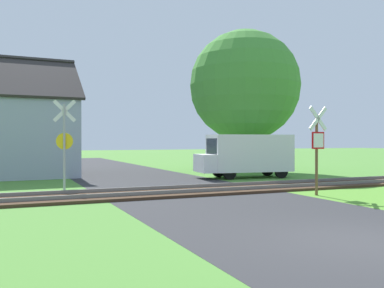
{
  "coord_description": "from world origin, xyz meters",
  "views": [
    {
      "loc": [
        -6.28,
        -5.98,
        1.94
      ],
      "look_at": [
        0.5,
        9.58,
        1.8
      ],
      "focal_mm": 40.0,
      "sensor_mm": 36.0,
      "label": 1
    }
  ],
  "objects_px": {
    "crossing_sign_far": "(64,139)",
    "house": "(3,135)",
    "stop_sign_near": "(317,145)",
    "tree_right": "(245,86)",
    "mail_truck": "(246,154)"
  },
  "relations": [
    {
      "from": "house",
      "to": "tree_right",
      "type": "relative_size",
      "value": 0.89
    },
    {
      "from": "house",
      "to": "tree_right",
      "type": "height_order",
      "value": "tree_right"
    },
    {
      "from": "stop_sign_near",
      "to": "crossing_sign_far",
      "type": "xyz_separation_m",
      "value": [
        -8.0,
        4.97,
        0.2
      ]
    },
    {
      "from": "crossing_sign_far",
      "to": "house",
      "type": "relative_size",
      "value": 0.45
    },
    {
      "from": "crossing_sign_far",
      "to": "house",
      "type": "distance_m",
      "value": 8.58
    },
    {
      "from": "tree_right",
      "to": "mail_truck",
      "type": "xyz_separation_m",
      "value": [
        -2.06,
        -3.65,
        -4.09
      ]
    },
    {
      "from": "stop_sign_near",
      "to": "house",
      "type": "bearing_deg",
      "value": -60.46
    },
    {
      "from": "stop_sign_near",
      "to": "mail_truck",
      "type": "relative_size",
      "value": 0.62
    },
    {
      "from": "house",
      "to": "mail_truck",
      "type": "relative_size",
      "value": 1.52
    },
    {
      "from": "stop_sign_near",
      "to": "house",
      "type": "distance_m",
      "value": 16.74
    },
    {
      "from": "stop_sign_near",
      "to": "tree_right",
      "type": "height_order",
      "value": "tree_right"
    },
    {
      "from": "stop_sign_near",
      "to": "mail_truck",
      "type": "xyz_separation_m",
      "value": [
        1.42,
        7.21,
        -0.56
      ]
    },
    {
      "from": "stop_sign_near",
      "to": "tree_right",
      "type": "distance_m",
      "value": 11.94
    },
    {
      "from": "house",
      "to": "mail_truck",
      "type": "distance_m",
      "value": 13.14
    },
    {
      "from": "crossing_sign_far",
      "to": "tree_right",
      "type": "bearing_deg",
      "value": 42.4
    }
  ]
}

